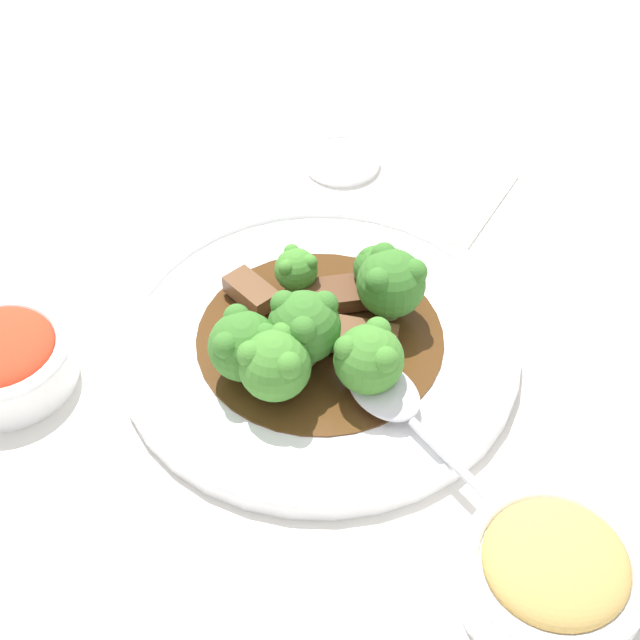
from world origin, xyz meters
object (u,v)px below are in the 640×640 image
side_bowl_appetizer (551,574)px  sauce_dish (342,159)px  broccoli_floret_0 (244,345)px  broccoli_floret_3 (296,269)px  beef_strip_2 (251,292)px  beef_strip_0 (354,336)px  broccoli_floret_4 (304,326)px  broccoli_floret_1 (380,270)px  broccoli_floret_2 (369,358)px  side_bowl_kimchi (2,358)px  broccoli_floret_6 (391,282)px  serving_spoon (399,406)px  broccoli_floret_5 (275,364)px  main_plate (320,341)px  beef_strip_1 (344,294)px

side_bowl_appetizer → sauce_dish: bearing=-123.7°
broccoli_floret_0 → broccoli_floret_3: broccoli_floret_0 is taller
beef_strip_2 → side_bowl_appetizer: size_ratio=0.42×
beef_strip_0 → beef_strip_2: bearing=-79.4°
broccoli_floret_4 → broccoli_floret_1: bearing=-176.9°
broccoli_floret_2 → side_bowl_kimchi: (0.17, -0.22, -0.02)m
broccoli_floret_3 → broccoli_floret_6: (-0.03, 0.08, 0.01)m
broccoli_floret_0 → side_bowl_kimchi: size_ratio=0.51×
serving_spoon → sauce_dish: (-0.22, -0.24, -0.02)m
broccoli_floret_6 → sauce_dish: bearing=-130.0°
broccoli_floret_1 → sauce_dish: broccoli_floret_1 is taller
beef_strip_0 → broccoli_floret_6: (-0.04, 0.00, 0.03)m
beef_strip_2 → broccoli_floret_2: (0.01, 0.13, 0.02)m
broccoli_floret_3 → broccoli_floret_4: size_ratio=0.61×
broccoli_floret_6 → serving_spoon: 0.10m
broccoli_floret_5 → broccoli_floret_3: bearing=-145.1°
beef_strip_0 → sauce_dish: 0.26m
sauce_dish → broccoli_floret_1: bearing=49.3°
main_plate → broccoli_floret_5: 0.08m
beef_strip_0 → broccoli_floret_3: broccoli_floret_3 is taller
broccoli_floret_3 → sauce_dish: size_ratio=0.51×
main_plate → beef_strip_1: (-0.04, -0.01, 0.02)m
beef_strip_0 → beef_strip_2: beef_strip_2 is taller
broccoli_floret_0 → broccoli_floret_3: (-0.09, -0.03, -0.01)m
beef_strip_2 → broccoli_floret_6: size_ratio=0.80×
broccoli_floret_0 → broccoli_floret_5: size_ratio=0.96×
sauce_dish → broccoli_floret_6: bearing=50.0°
broccoli_floret_0 → broccoli_floret_2: (-0.05, 0.08, -0.00)m
broccoli_floret_3 → broccoli_floret_5: 0.11m
beef_strip_0 → broccoli_floret_4: bearing=-23.7°
broccoli_floret_2 → broccoli_floret_5: broccoli_floret_5 is taller
broccoli_floret_3 → broccoli_floret_4: (0.05, 0.06, 0.02)m
beef_strip_2 → side_bowl_appetizer: 0.32m
broccoli_floret_3 → beef_strip_2: bearing=-30.7°
beef_strip_1 → broccoli_floret_2: broccoli_floret_2 is taller
broccoli_floret_4 → broccoli_floret_6: 0.08m
beef_strip_1 → beef_strip_2: bearing=-49.3°
beef_strip_1 → serving_spoon: same height
broccoli_floret_0 → main_plate: bearing=167.3°
beef_strip_0 → broccoli_floret_5: 0.08m
broccoli_floret_0 → serving_spoon: 0.12m
broccoli_floret_4 → side_bowl_appetizer: (0.04, 0.24, -0.03)m
main_plate → side_bowl_appetizer: side_bowl_appetizer is taller
broccoli_floret_0 → broccoli_floret_6: bearing=160.9°
broccoli_floret_2 → broccoli_floret_3: size_ratio=1.40×
beef_strip_1 → side_bowl_kimchi: bearing=-33.7°
beef_strip_0 → beef_strip_2: (0.02, -0.10, 0.00)m
beef_strip_0 → broccoli_floret_4: (0.04, -0.02, 0.03)m
side_bowl_kimchi → main_plate: bearing=138.8°
main_plate → beef_strip_0: (-0.01, 0.03, 0.02)m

